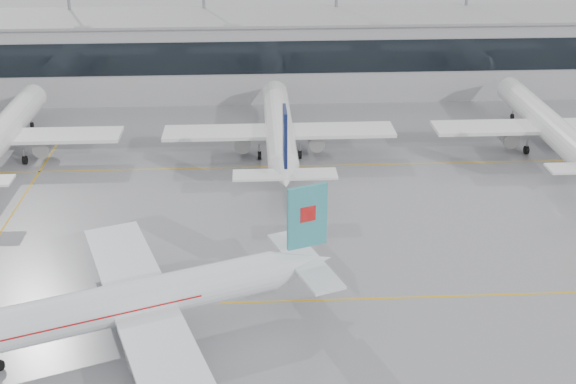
{
  "coord_description": "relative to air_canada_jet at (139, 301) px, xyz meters",
  "views": [
    {
      "loc": [
        -3.43,
        -53.44,
        36.24
      ],
      "look_at": [
        0.0,
        12.0,
        5.0
      ],
      "focal_mm": 45.0,
      "sensor_mm": 36.0,
      "label": 1
    }
  ],
  "objects": [
    {
      "name": "ground",
      "position": [
        12.82,
        4.43,
        -3.46
      ],
      "size": [
        320.0,
        320.0,
        0.0
      ],
      "primitive_type": "plane",
      "color": "gray",
      "rests_on": "ground"
    },
    {
      "name": "taxi_line_main",
      "position": [
        12.82,
        4.43,
        -3.46
      ],
      "size": [
        120.0,
        0.25,
        0.01
      ],
      "primitive_type": "cube",
      "color": "gold",
      "rests_on": "ground"
    },
    {
      "name": "taxi_line_north",
      "position": [
        12.82,
        34.43,
        -3.46
      ],
      "size": [
        120.0,
        0.25,
        0.01
      ],
      "primitive_type": "cube",
      "color": "gold",
      "rests_on": "ground"
    },
    {
      "name": "taxi_line_cross",
      "position": [
        -17.18,
        19.43,
        -3.46
      ],
      "size": [
        0.25,
        60.0,
        0.01
      ],
      "primitive_type": "cube",
      "color": "gold",
      "rests_on": "ground"
    },
    {
      "name": "terminal",
      "position": [
        12.82,
        66.43,
        2.54
      ],
      "size": [
        180.0,
        15.0,
        12.0
      ],
      "primitive_type": "cube",
      "color": "#9F9FA3",
      "rests_on": "ground"
    },
    {
      "name": "terminal_glass",
      "position": [
        12.82,
        58.88,
        4.04
      ],
      "size": [
        180.0,
        0.2,
        5.0
      ],
      "primitive_type": "cube",
      "color": "black",
      "rests_on": "ground"
    },
    {
      "name": "terminal_roof",
      "position": [
        12.82,
        66.43,
        8.74
      ],
      "size": [
        182.0,
        16.0,
        0.4
      ],
      "primitive_type": "cube",
      "color": "gray",
      "rests_on": "ground"
    },
    {
      "name": "light_masts",
      "position": [
        12.82,
        72.43,
        9.88
      ],
      "size": [
        156.4,
        1.0,
        22.6
      ],
      "color": "gray",
      "rests_on": "ground"
    },
    {
      "name": "air_canada_jet",
      "position": [
        0.0,
        0.0,
        0.0
      ],
      "size": [
        34.39,
        27.81,
        10.97
      ],
      "rotation": [
        0.0,
        0.0,
        3.49
      ],
      "color": "white",
      "rests_on": "ground"
    },
    {
      "name": "parked_jet_b",
      "position": [
        -22.18,
        38.12,
        0.25
      ],
      "size": [
        29.64,
        36.96,
        11.72
      ],
      "rotation": [
        0.0,
        0.0,
        1.57
      ],
      "color": "white",
      "rests_on": "ground"
    },
    {
      "name": "parked_jet_c",
      "position": [
        12.82,
        38.12,
        0.25
      ],
      "size": [
        29.64,
        36.96,
        11.72
      ],
      "rotation": [
        0.0,
        0.0,
        1.57
      ],
      "color": "white",
      "rests_on": "ground"
    },
    {
      "name": "parked_jet_d",
      "position": [
        47.82,
        38.12,
        0.25
      ],
      "size": [
        29.64,
        36.96,
        11.72
      ],
      "rotation": [
        0.0,
        0.0,
        1.57
      ],
      "color": "white",
      "rests_on": "ground"
    }
  ]
}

